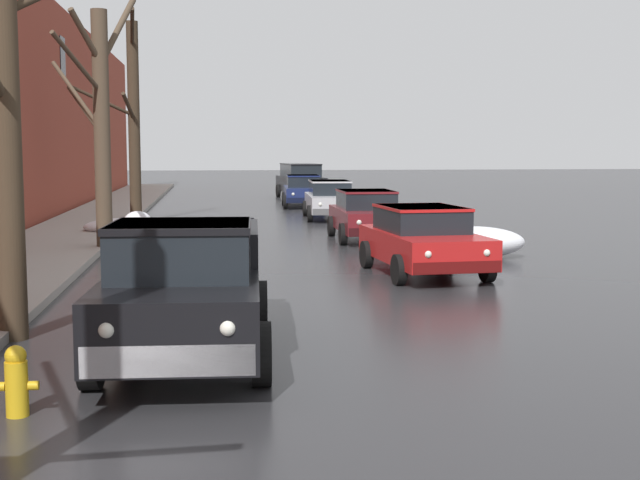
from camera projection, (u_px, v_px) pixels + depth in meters
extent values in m
cube|color=gray|center=(30.00, 259.00, 19.91)|extent=(2.94, 80.00, 0.15)
cube|color=black|center=(62.00, 57.00, 34.14)|extent=(0.08, 1.10, 1.60)
ellipsoid|color=white|center=(144.00, 231.00, 24.60)|extent=(2.02, 1.16, 0.53)
ellipsoid|color=white|center=(135.00, 230.00, 24.56)|extent=(0.68, 0.56, 0.56)
ellipsoid|color=white|center=(470.00, 242.00, 20.48)|extent=(2.66, 1.32, 0.77)
ellipsoid|color=white|center=(496.00, 249.00, 20.68)|extent=(0.50, 0.42, 0.42)
ellipsoid|color=white|center=(122.00, 227.00, 25.99)|extent=(2.32, 1.34, 0.52)
ellipsoid|color=white|center=(138.00, 223.00, 26.08)|extent=(0.87, 0.72, 0.72)
cylinder|color=#423323|center=(5.00, 88.00, 11.50)|extent=(0.39, 0.39, 6.85)
cylinder|color=#4C3D2D|center=(102.00, 132.00, 21.49)|extent=(0.41, 0.41, 6.03)
cylinder|color=#4C3D2D|center=(117.00, 31.00, 22.03)|extent=(0.90, 1.75, 1.96)
cylinder|color=#4C3D2D|center=(77.00, 96.00, 21.87)|extent=(1.46, 1.28, 1.85)
cylinder|color=#4C3D2D|center=(85.00, 109.00, 22.14)|extent=(1.18, 1.73, 1.37)
cylinder|color=#4C3D2D|center=(86.00, 36.00, 20.74)|extent=(0.71, 1.12, 1.24)
cylinder|color=#4C3D2D|center=(77.00, 63.00, 20.40)|extent=(0.96, 1.86, 1.33)
cylinder|color=#382B1E|center=(134.00, 123.00, 30.20)|extent=(0.41, 0.41, 7.01)
cylinder|color=#382B1E|center=(132.00, 27.00, 28.71)|extent=(0.37, 2.42, 1.02)
cylinder|color=#382B1E|center=(129.00, 107.00, 29.51)|extent=(0.37, 1.33, 0.94)
cylinder|color=#382B1E|center=(102.00, 101.00, 29.32)|extent=(2.09, 1.48, 1.03)
cube|color=black|center=(187.00, 298.00, 10.86)|extent=(2.04, 5.00, 0.76)
cube|color=black|center=(181.00, 250.00, 10.10)|extent=(1.67, 1.65, 0.64)
cube|color=black|center=(181.00, 226.00, 10.07)|extent=(1.70, 1.70, 0.08)
cube|color=black|center=(254.00, 242.00, 11.83)|extent=(0.21, 2.36, 0.44)
cube|color=black|center=(128.00, 243.00, 11.70)|extent=(0.21, 2.36, 0.44)
cube|color=black|center=(198.00, 232.00, 13.18)|extent=(1.72, 0.18, 0.44)
cube|color=#B7B7BC|center=(168.00, 360.00, 8.50)|extent=(1.73, 0.20, 0.32)
sphere|color=white|center=(228.00, 328.00, 8.47)|extent=(0.16, 0.16, 0.16)
sphere|color=white|center=(106.00, 330.00, 8.38)|extent=(0.16, 0.16, 0.16)
cylinder|color=black|center=(261.00, 354.00, 9.50)|extent=(0.25, 0.73, 0.72)
cylinder|color=black|center=(91.00, 357.00, 9.36)|extent=(0.25, 0.73, 0.72)
cylinder|color=black|center=(260.00, 305.00, 12.43)|extent=(0.25, 0.73, 0.72)
cylinder|color=black|center=(130.00, 307.00, 12.29)|extent=(0.25, 0.73, 0.72)
cube|color=red|center=(424.00, 246.00, 17.84)|extent=(2.08, 4.07, 0.60)
cube|color=black|center=(421.00, 218.00, 17.97)|extent=(1.68, 2.16, 0.52)
cube|color=red|center=(421.00, 207.00, 17.95)|extent=(1.72, 2.21, 0.06)
cube|color=#520B0B|center=(457.00, 267.00, 15.99)|extent=(1.74, 0.26, 0.22)
cube|color=#520B0B|center=(397.00, 245.00, 19.73)|extent=(1.74, 0.26, 0.22)
cylinder|color=black|center=(487.00, 267.00, 16.86)|extent=(0.23, 0.61, 0.60)
cylinder|color=black|center=(399.00, 270.00, 16.50)|extent=(0.23, 0.61, 0.60)
cylinder|color=black|center=(445.00, 252.00, 19.24)|extent=(0.23, 0.61, 0.60)
cylinder|color=black|center=(366.00, 254.00, 18.88)|extent=(0.23, 0.61, 0.60)
sphere|color=silver|center=(486.00, 253.00, 16.05)|extent=(0.14, 0.14, 0.14)
sphere|color=silver|center=(428.00, 254.00, 15.82)|extent=(0.14, 0.14, 0.14)
cube|color=maroon|center=(367.00, 219.00, 24.57)|extent=(1.72, 3.91, 0.60)
cube|color=black|center=(366.00, 199.00, 24.70)|extent=(1.47, 2.04, 0.52)
cube|color=maroon|center=(366.00, 191.00, 24.68)|extent=(1.50, 2.08, 0.06)
cube|color=black|center=(379.00, 232.00, 22.71)|extent=(1.67, 0.13, 0.22)
cube|color=black|center=(356.00, 220.00, 26.47)|extent=(1.67, 0.13, 0.22)
cylinder|color=black|center=(406.00, 233.00, 23.51)|extent=(0.18, 0.60, 0.60)
cylinder|color=black|center=(343.00, 234.00, 23.31)|extent=(0.18, 0.60, 0.60)
cylinder|color=black|center=(388.00, 226.00, 25.90)|extent=(0.18, 0.60, 0.60)
cylinder|color=black|center=(331.00, 226.00, 25.70)|extent=(0.18, 0.60, 0.60)
sphere|color=silver|center=(400.00, 222.00, 22.72)|extent=(0.14, 0.14, 0.14)
sphere|color=silver|center=(359.00, 222.00, 22.59)|extent=(0.14, 0.14, 0.14)
cube|color=#B7B7BC|center=(330.00, 203.00, 31.93)|extent=(1.82, 4.36, 0.60)
cube|color=black|center=(330.00, 187.00, 32.08)|extent=(1.50, 2.29, 0.52)
cube|color=#B7B7BC|center=(330.00, 181.00, 32.06)|extent=(1.54, 2.34, 0.06)
cube|color=#525254|center=(335.00, 212.00, 29.87)|extent=(1.61, 0.19, 0.22)
cube|color=#525254|center=(325.00, 204.00, 34.02)|extent=(1.61, 0.19, 0.22)
cylinder|color=black|center=(357.00, 213.00, 30.71)|extent=(0.21, 0.61, 0.60)
cylinder|color=black|center=(310.00, 214.00, 30.58)|extent=(0.21, 0.61, 0.60)
cylinder|color=black|center=(348.00, 208.00, 33.34)|extent=(0.21, 0.61, 0.60)
cylinder|color=black|center=(305.00, 208.00, 33.21)|extent=(0.21, 0.61, 0.60)
sphere|color=silver|center=(351.00, 204.00, 29.85)|extent=(0.14, 0.14, 0.14)
sphere|color=silver|center=(320.00, 204.00, 29.77)|extent=(0.14, 0.14, 0.14)
cube|color=navy|center=(303.00, 193.00, 38.43)|extent=(1.83, 4.20, 0.60)
cube|color=black|center=(303.00, 181.00, 38.58)|extent=(1.50, 2.21, 0.52)
cube|color=navy|center=(303.00, 176.00, 38.55)|extent=(1.54, 2.26, 0.06)
cube|color=black|center=(305.00, 200.00, 36.46)|extent=(1.59, 0.20, 0.22)
cube|color=black|center=(301.00, 195.00, 40.44)|extent=(1.59, 0.20, 0.22)
cylinder|color=black|center=(324.00, 202.00, 37.25)|extent=(0.21, 0.61, 0.60)
cylinder|color=black|center=(285.00, 202.00, 37.14)|extent=(0.21, 0.61, 0.60)
cylinder|color=black|center=(320.00, 198.00, 39.79)|extent=(0.21, 0.61, 0.60)
cylinder|color=black|center=(284.00, 199.00, 39.67)|extent=(0.21, 0.61, 0.60)
sphere|color=silver|center=(318.00, 194.00, 36.44)|extent=(0.14, 0.14, 0.14)
sphere|color=silver|center=(293.00, 194.00, 36.36)|extent=(0.14, 0.14, 0.14)
cube|color=black|center=(301.00, 184.00, 44.90)|extent=(2.26, 4.94, 0.80)
cube|color=black|center=(300.00, 170.00, 44.87)|extent=(1.88, 3.48, 0.68)
cube|color=black|center=(300.00, 164.00, 44.84)|extent=(1.92, 3.55, 0.06)
cube|color=black|center=(309.00, 192.00, 42.65)|extent=(1.81, 0.28, 0.22)
cube|color=black|center=(293.00, 188.00, 47.22)|extent=(1.81, 0.28, 0.22)
cylinder|color=black|center=(324.00, 193.00, 43.70)|extent=(0.24, 0.69, 0.68)
cylinder|color=black|center=(288.00, 194.00, 43.31)|extent=(0.24, 0.69, 0.68)
cylinder|color=black|center=(312.00, 190.00, 46.59)|extent=(0.24, 0.69, 0.68)
cylinder|color=black|center=(278.00, 191.00, 46.20)|extent=(0.24, 0.69, 0.68)
sphere|color=silver|center=(321.00, 184.00, 42.71)|extent=(0.14, 0.14, 0.14)
sphere|color=silver|center=(298.00, 185.00, 42.46)|extent=(0.14, 0.14, 0.14)
cylinder|color=gold|center=(17.00, 389.00, 8.44)|extent=(0.22, 0.22, 0.55)
sphere|color=gold|center=(16.00, 356.00, 8.40)|extent=(0.21, 0.21, 0.21)
cylinder|color=gold|center=(0.00, 387.00, 8.41)|extent=(0.10, 0.09, 0.09)
cylinder|color=gold|center=(34.00, 386.00, 8.45)|extent=(0.10, 0.09, 0.09)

